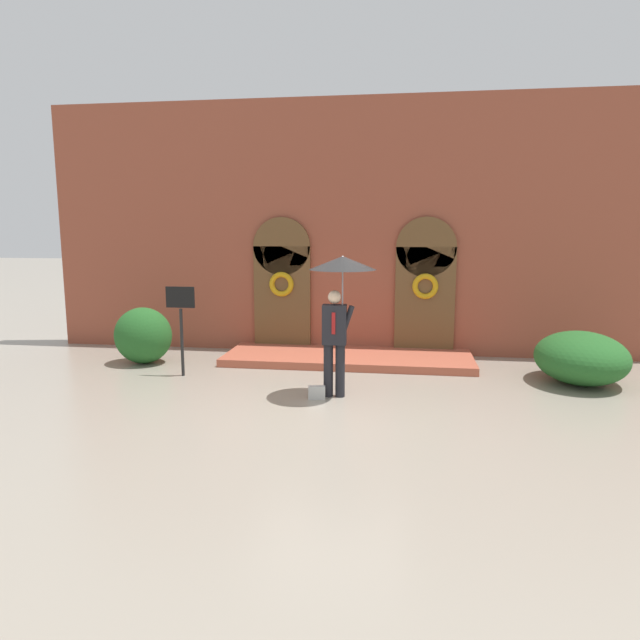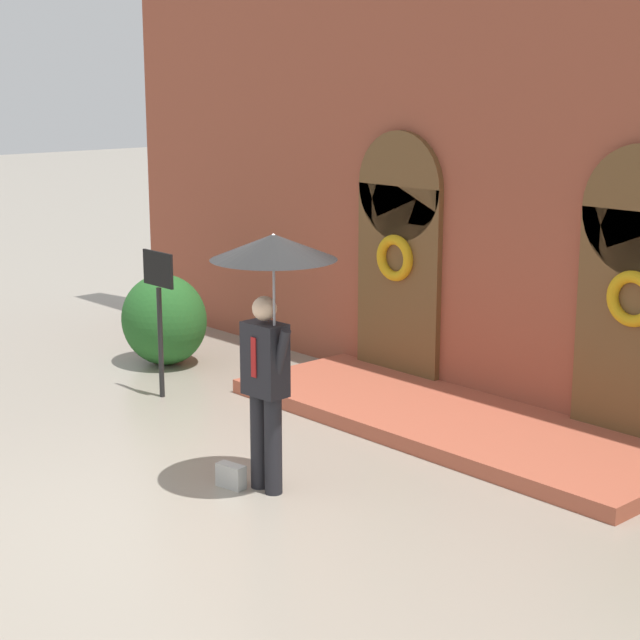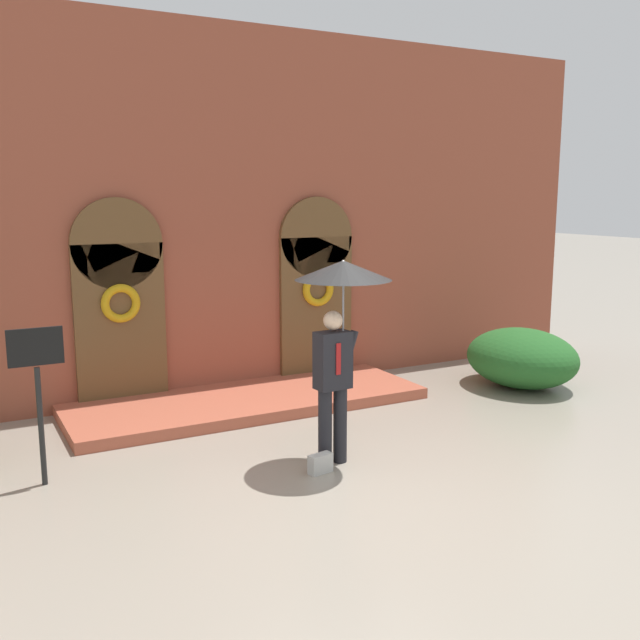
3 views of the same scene
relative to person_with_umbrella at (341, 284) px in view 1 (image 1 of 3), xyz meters
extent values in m
plane|color=gray|center=(-0.11, -0.51, -1.91)|extent=(80.00, 80.00, 0.00)
cube|color=brown|center=(-0.11, 3.69, 0.89)|extent=(14.00, 0.50, 5.60)
cube|color=brown|center=(-1.71, 3.40, -0.71)|extent=(1.30, 0.08, 2.40)
cylinder|color=brown|center=(-1.71, 3.40, 0.49)|extent=(1.30, 0.08, 1.30)
cube|color=brown|center=(1.49, 3.40, -0.71)|extent=(1.30, 0.08, 2.40)
cylinder|color=brown|center=(1.49, 3.40, 0.49)|extent=(1.30, 0.08, 1.30)
torus|color=#C69314|center=(-1.71, 3.33, -0.36)|extent=(0.56, 0.12, 0.56)
torus|color=#C69314|center=(1.49, 3.33, -0.36)|extent=(0.56, 0.12, 0.56)
cube|color=#AA523A|center=(-0.11, 2.54, -1.83)|extent=(5.20, 1.80, 0.16)
cylinder|color=black|center=(-0.20, 0.00, -1.46)|extent=(0.16, 0.16, 0.90)
cylinder|color=black|center=(0.00, 0.00, -1.46)|extent=(0.16, 0.16, 0.90)
cube|color=black|center=(-0.10, 0.00, -0.68)|extent=(0.41, 0.26, 0.66)
cube|color=#A51919|center=(-0.10, -0.13, -0.64)|extent=(0.06, 0.01, 0.36)
sphere|color=beige|center=(-0.10, 0.00, -0.22)|extent=(0.22, 0.22, 0.22)
cylinder|color=black|center=(0.12, 0.00, -0.58)|extent=(0.22, 0.09, 0.46)
cylinder|color=gray|center=(0.03, 0.00, -0.26)|extent=(0.02, 0.02, 0.98)
cone|color=black|center=(0.03, 0.00, 0.34)|extent=(1.10, 1.10, 0.22)
cone|color=white|center=(0.03, 0.00, 0.35)|extent=(0.61, 0.61, 0.20)
cube|color=#B7B7B2|center=(-0.37, -0.20, -1.80)|extent=(0.30, 0.17, 0.22)
cylinder|color=black|center=(-3.14, 0.93, -1.26)|extent=(0.06, 0.06, 1.30)
cube|color=black|center=(-3.14, 0.93, -0.39)|extent=(0.56, 0.03, 0.40)
ellipsoid|color=#235B23|center=(-4.34, 1.79, -1.32)|extent=(1.19, 1.05, 1.18)
ellipsoid|color=#235B23|center=(4.26, 1.50, -1.44)|extent=(1.62, 1.92, 0.94)
camera|label=1|loc=(1.03, -9.23, 0.91)|focal=32.00mm
camera|label=2|loc=(6.97, -5.77, 1.78)|focal=60.00mm
camera|label=3|loc=(-3.95, -6.88, 1.18)|focal=40.00mm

